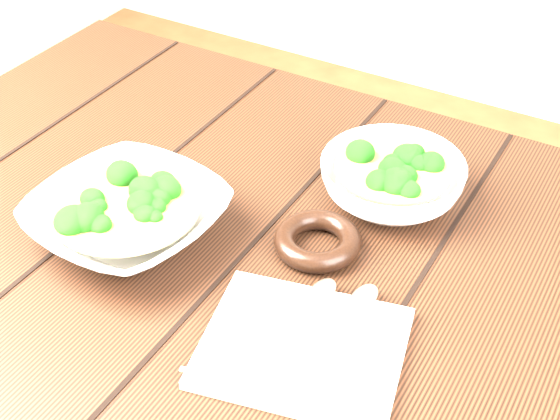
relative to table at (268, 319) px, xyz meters
name	(u,v)px	position (x,y,z in m)	size (l,w,h in m)	color
table	(268,319)	(0.00, 0.00, 0.00)	(1.20, 0.80, 0.75)	black
soup_bowl_front	(128,216)	(-0.16, -0.06, 0.15)	(0.25, 0.25, 0.07)	silver
soup_bowl_back	(392,179)	(0.09, 0.17, 0.15)	(0.22, 0.22, 0.07)	silver
trivet	(318,241)	(0.05, 0.03, 0.13)	(0.11, 0.11, 0.03)	black
napkin	(303,347)	(0.11, -0.12, 0.13)	(0.21, 0.17, 0.01)	beige
spoon_left	(308,311)	(0.10, -0.08, 0.13)	(0.03, 0.17, 0.01)	#AAA596
spoon_right	(349,317)	(0.14, -0.06, 0.13)	(0.03, 0.17, 0.01)	#AAA596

